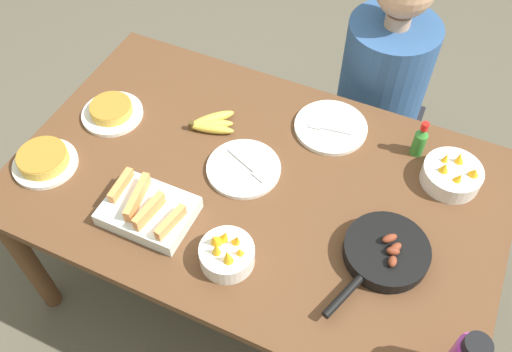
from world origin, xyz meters
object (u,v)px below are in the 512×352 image
object	(u,v)px
hot_sauce_bottle	(420,140)
frittata_plate_side	(112,111)
banana_bunch	(211,124)
person_figure	(376,109)
skillet	(385,253)
empty_plate_far_left	(244,168)
fruit_bowl_citrus	(452,175)
frittata_plate_center	(44,160)
melon_tray	(148,210)
fruit_bowl_mango	(227,253)
empty_plate_near_front	(331,127)

from	to	relation	value
hot_sauce_bottle	frittata_plate_side	bearing A→B (deg)	-164.73
banana_bunch	person_figure	xyz separation A→B (m)	(0.48, 0.57, -0.25)
skillet	person_figure	distance (m)	0.90
empty_plate_far_left	skillet	bearing A→B (deg)	-13.66
empty_plate_far_left	hot_sauce_bottle	bearing A→B (deg)	32.11
hot_sauce_bottle	person_figure	world-z (taller)	person_figure
frittata_plate_side	person_figure	bearing A→B (deg)	38.95
fruit_bowl_citrus	hot_sauce_bottle	size ratio (longest dim) A/B	1.33
frittata_plate_center	empty_plate_far_left	bearing A→B (deg)	22.80
melon_tray	empty_plate_far_left	xyz separation A→B (m)	(0.19, 0.29, -0.02)
fruit_bowl_mango	person_figure	size ratio (longest dim) A/B	0.14
person_figure	banana_bunch	bearing A→B (deg)	-129.79
fruit_bowl_citrus	fruit_bowl_mango	bearing A→B (deg)	-133.19
skillet	fruit_bowl_citrus	size ratio (longest dim) A/B	2.07
frittata_plate_center	fruit_bowl_mango	world-z (taller)	fruit_bowl_mango
empty_plate_near_front	melon_tray	bearing A→B (deg)	-123.64
frittata_plate_center	person_figure	world-z (taller)	person_figure
melon_tray	hot_sauce_bottle	size ratio (longest dim) A/B	1.90
empty_plate_near_front	empty_plate_far_left	size ratio (longest dim) A/B	1.04
melon_tray	hot_sauce_bottle	distance (m)	0.92
banana_bunch	empty_plate_far_left	xyz separation A→B (m)	(0.19, -0.13, -0.01)
empty_plate_near_front	empty_plate_far_left	xyz separation A→B (m)	(-0.20, -0.30, 0.00)
empty_plate_far_left	hot_sauce_bottle	world-z (taller)	hot_sauce_bottle
frittata_plate_center	empty_plate_near_front	xyz separation A→B (m)	(0.81, 0.56, -0.02)
melon_tray	empty_plate_far_left	size ratio (longest dim) A/B	1.10
fruit_bowl_citrus	hot_sauce_bottle	distance (m)	0.15
skillet	frittata_plate_center	size ratio (longest dim) A/B	1.84
frittata_plate_side	melon_tray	bearing A→B (deg)	-42.36
skillet	empty_plate_near_front	distance (m)	0.53
frittata_plate_center	frittata_plate_side	distance (m)	0.30
melon_tray	fruit_bowl_citrus	xyz separation A→B (m)	(0.82, 0.53, 0.00)
skillet	empty_plate_far_left	bearing A→B (deg)	-84.10
banana_bunch	fruit_bowl_mango	distance (m)	0.54
skillet	hot_sauce_bottle	world-z (taller)	hot_sauce_bottle
skillet	person_figure	bearing A→B (deg)	-144.82
fruit_bowl_citrus	skillet	bearing A→B (deg)	-107.45
banana_bunch	frittata_plate_side	world-z (taller)	frittata_plate_side
banana_bunch	frittata_plate_center	distance (m)	0.58
frittata_plate_side	empty_plate_far_left	bearing A→B (deg)	-3.28
banana_bunch	empty_plate_far_left	distance (m)	0.23
empty_plate_far_left	fruit_bowl_mango	distance (m)	0.35
frittata_plate_side	empty_plate_near_front	distance (m)	0.79
fruit_bowl_citrus	person_figure	size ratio (longest dim) A/B	0.16
empty_plate_far_left	fruit_bowl_citrus	distance (m)	0.68
skillet	hot_sauce_bottle	distance (m)	0.44
banana_bunch	skillet	distance (m)	0.75
frittata_plate_side	fruit_bowl_mango	size ratio (longest dim) A/B	1.35
empty_plate_far_left	melon_tray	bearing A→B (deg)	-123.32
person_figure	frittata_plate_side	bearing A→B (deg)	-141.05
skillet	fruit_bowl_mango	world-z (taller)	fruit_bowl_mango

